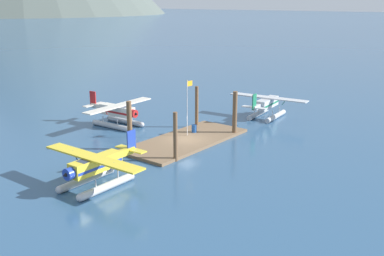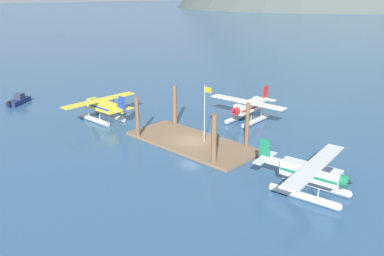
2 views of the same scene
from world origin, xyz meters
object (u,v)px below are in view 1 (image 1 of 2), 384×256
object	(u,v)px
fuel_drum	(194,129)
seaplane_cream_bow_centre	(118,113)
seaplane_silver_stbd_aft	(267,106)
flagpole	(188,101)
seaplane_yellow_port_aft	(96,168)

from	to	relation	value
fuel_drum	seaplane_cream_bow_centre	distance (m)	10.08
seaplane_cream_bow_centre	seaplane_silver_stbd_aft	distance (m)	19.37
flagpole	seaplane_silver_stbd_aft	bearing A→B (deg)	-10.08
seaplane_yellow_port_aft	seaplane_silver_stbd_aft	world-z (taller)	same
flagpole	fuel_drum	size ratio (longest dim) A/B	7.10
fuel_drum	seaplane_silver_stbd_aft	world-z (taller)	seaplane_silver_stbd_aft
flagpole	fuel_drum	bearing A→B (deg)	6.69
seaplane_cream_bow_centre	fuel_drum	bearing A→B (deg)	-73.74
flagpole	seaplane_yellow_port_aft	world-z (taller)	flagpole
seaplane_yellow_port_aft	seaplane_silver_stbd_aft	size ratio (longest dim) A/B	0.99
seaplane_cream_bow_centre	seaplane_silver_stbd_aft	size ratio (longest dim) A/B	1.00
flagpole	seaplane_yellow_port_aft	size ratio (longest dim) A/B	0.60
seaplane_cream_bow_centre	seaplane_silver_stbd_aft	world-z (taller)	same
flagpole	seaplane_cream_bow_centre	xyz separation A→B (m)	(-1.49, 9.80, -2.60)
seaplane_cream_bow_centre	seaplane_yellow_port_aft	size ratio (longest dim) A/B	1.00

